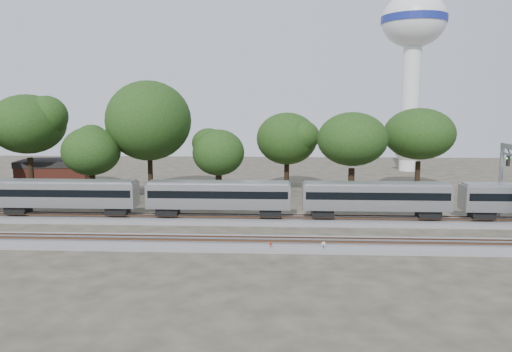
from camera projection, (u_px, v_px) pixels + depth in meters
The scene contains 16 objects.
ground at pixel (201, 234), 50.54m from camera, with size 160.00×160.00×0.00m, color #383328.
track_far at pixel (209, 219), 56.45m from camera, with size 160.00×5.00×0.73m.
track_near at pixel (194, 243), 46.56m from camera, with size 160.00×5.00×0.73m.
train at pixel (298, 195), 55.57m from camera, with size 101.37×2.88×4.25m.
switch_stand_red at pixel (271, 246), 44.31m from camera, with size 0.27×0.06×0.86m.
switch_stand_white at pixel (323, 246), 44.02m from camera, with size 0.32×0.08×1.00m.
switch_lever at pixel (264, 249), 44.60m from camera, with size 0.50×0.30×0.30m, color #512D19.
water_tower at pixel (413, 40), 97.77m from camera, with size 12.64×12.64×34.98m.
brick_building at pixel (56, 176), 75.69m from camera, with size 11.21×8.70×4.91m.
tree_1 at pixel (28, 124), 70.94m from camera, with size 10.55×10.55×14.87m.
tree_2 at pixel (91, 151), 65.83m from camera, with size 7.13×7.13×10.05m.
tree_3 at pixel (149, 121), 69.29m from camera, with size 11.09×11.09×15.64m.
tree_4 at pixel (218, 153), 66.63m from camera, with size 6.88×6.88×9.69m.
tree_5 at pixel (287, 139), 75.48m from camera, with size 8.19×8.19×11.54m.
tree_6 at pixel (352, 139), 66.52m from camera, with size 8.69×8.69×12.24m.
tree_7 at pixel (419, 134), 73.57m from camera, with size 9.01×9.01×12.70m.
Camera 1 is at (8.08, -48.91, 12.77)m, focal length 35.00 mm.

